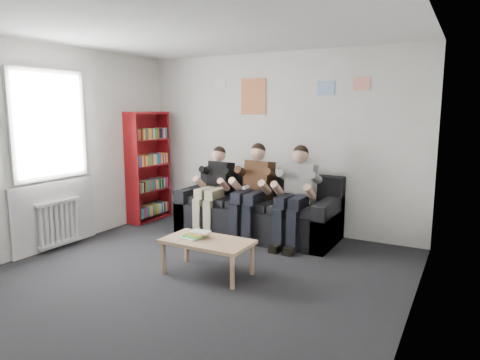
# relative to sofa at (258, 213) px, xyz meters

# --- Properties ---
(room_shell) EXTENTS (5.00, 5.00, 5.00)m
(room_shell) POSITION_rel_sofa_xyz_m (0.09, -2.05, 1.02)
(room_shell) COLOR black
(room_shell) RESTS_ON ground
(sofa) EXTENTS (2.35, 0.96, 0.91)m
(sofa) POSITION_rel_sofa_xyz_m (0.00, 0.00, 0.00)
(sofa) COLOR black
(sofa) RESTS_ON ground
(bookshelf) EXTENTS (0.27, 0.82, 1.82)m
(bookshelf) POSITION_rel_sofa_xyz_m (-2.00, -0.09, 0.58)
(bookshelf) COLOR maroon
(bookshelf) RESTS_ON ground
(coffee_table) EXTENTS (1.00, 0.55, 0.40)m
(coffee_table) POSITION_rel_sofa_xyz_m (0.19, -1.69, 0.03)
(coffee_table) COLOR tan
(coffee_table) RESTS_ON ground
(game_cases) EXTENTS (0.28, 0.26, 0.07)m
(game_cases) POSITION_rel_sofa_xyz_m (0.03, -1.69, 0.11)
(game_cases) COLOR white
(game_cases) RESTS_ON coffee_table
(person_left) EXTENTS (0.37, 0.80, 1.30)m
(person_left) POSITION_rel_sofa_xyz_m (-0.66, -0.20, 0.33)
(person_left) COLOR black
(person_left) RESTS_ON sofa
(person_middle) EXTENTS (0.41, 0.87, 1.37)m
(person_middle) POSITION_rel_sofa_xyz_m (-0.00, -0.21, 0.36)
(person_middle) COLOR #53321B
(person_middle) RESTS_ON sofa
(person_right) EXTENTS (0.41, 0.87, 1.37)m
(person_right) POSITION_rel_sofa_xyz_m (0.66, -0.21, 0.36)
(person_right) COLOR white
(person_right) RESTS_ON sofa
(radiator) EXTENTS (0.10, 0.64, 0.60)m
(radiator) POSITION_rel_sofa_xyz_m (-2.06, -1.85, 0.02)
(radiator) COLOR white
(radiator) RESTS_ON ground
(window) EXTENTS (0.05, 1.30, 2.36)m
(window) POSITION_rel_sofa_xyz_m (-2.14, -1.85, 0.70)
(window) COLOR white
(window) RESTS_ON room_shell
(poster_large) EXTENTS (0.42, 0.01, 0.55)m
(poster_large) POSITION_rel_sofa_xyz_m (-0.31, 0.43, 1.72)
(poster_large) COLOR gold
(poster_large) RESTS_ON room_shell
(poster_blue) EXTENTS (0.25, 0.01, 0.20)m
(poster_blue) POSITION_rel_sofa_xyz_m (0.84, 0.43, 1.82)
(poster_blue) COLOR #4493EA
(poster_blue) RESTS_ON room_shell
(poster_pink) EXTENTS (0.22, 0.01, 0.18)m
(poster_pink) POSITION_rel_sofa_xyz_m (1.34, 0.43, 1.87)
(poster_pink) COLOR #DD45A5
(poster_pink) RESTS_ON room_shell
(poster_sign) EXTENTS (0.20, 0.01, 0.14)m
(poster_sign) POSITION_rel_sofa_xyz_m (-0.91, 0.43, 1.92)
(poster_sign) COLOR white
(poster_sign) RESTS_ON room_shell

